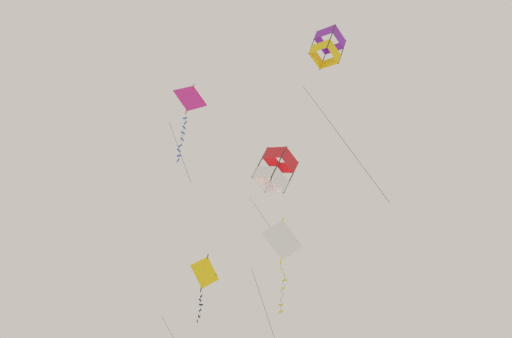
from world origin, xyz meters
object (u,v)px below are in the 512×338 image
at_px(kite_box_upper_right, 328,48).
at_px(kite_diamond_near_left, 190,100).
at_px(kite_box_highest, 276,170).
at_px(kite_diamond_near_right, 205,275).
at_px(kite_diamond_low_drifter, 282,241).

xyz_separation_m(kite_box_upper_right, kite_diamond_near_left, (-4.06, -4.28, -0.89)).
bearing_deg(kite_box_upper_right, kite_diamond_near_left, 106.91).
bearing_deg(kite_box_highest, kite_diamond_near_left, -174.97).
bearing_deg(kite_diamond_near_right, kite_box_upper_right, -109.14).
height_order(kite_diamond_near_left, kite_box_highest, kite_box_highest).
bearing_deg(kite_box_upper_right, kite_box_highest, 45.93).
xyz_separation_m(kite_diamond_near_left, kite_diamond_near_right, (-6.50, 3.38, -3.54)).
distance_m(kite_box_highest, kite_diamond_near_right, 8.27).
xyz_separation_m(kite_diamond_near_left, kite_diamond_low_drifter, (-2.50, 5.36, -3.75)).
bearing_deg(kite_box_highest, kite_box_upper_right, -138.11).
bearing_deg(kite_diamond_near_right, kite_box_highest, -42.70).
bearing_deg(kite_diamond_low_drifter, kite_box_upper_right, -108.07).
height_order(kite_box_upper_right, kite_box_highest, kite_box_highest).
bearing_deg(kite_diamond_near_right, kite_diamond_low_drifter, -87.60).
xyz_separation_m(kite_diamond_near_left, kite_box_highest, (-5.37, 6.72, 3.94)).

